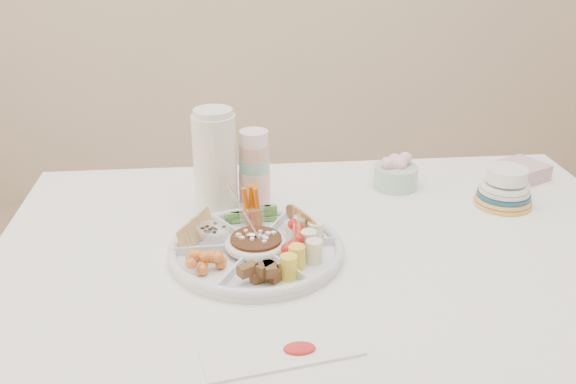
{
  "coord_description": "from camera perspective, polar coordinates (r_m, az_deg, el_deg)",
  "views": [
    {
      "loc": [
        -0.22,
        -1.27,
        1.47
      ],
      "look_at": [
        -0.09,
        0.06,
        0.86
      ],
      "focal_mm": 40.0,
      "sensor_mm": 36.0,
      "label": 1
    }
  ],
  "objects": [
    {
      "name": "plate_stack",
      "position": [
        1.73,
        18.7,
        0.34
      ],
      "size": [
        0.17,
        0.17,
        0.09
      ],
      "primitive_type": "cylinder",
      "rotation": [
        0.0,
        0.0,
        0.15
      ],
      "color": "gold",
      "rests_on": "dining_table"
    },
    {
      "name": "banana_tomato",
      "position": [
        1.36,
        2.14,
        -4.55
      ],
      "size": [
        0.12,
        0.12,
        0.09
      ],
      "primitive_type": null,
      "rotation": [
        0.0,
        0.0,
        0.04
      ],
      "color": "#FFFD7B",
      "rests_on": "party_tray"
    },
    {
      "name": "tortillas",
      "position": [
        1.48,
        1.27,
        -2.66
      ],
      "size": [
        0.1,
        0.1,
        0.06
      ],
      "primitive_type": null,
      "rotation": [
        0.0,
        0.0,
        0.04
      ],
      "color": "#BC8E41",
      "rests_on": "party_tray"
    },
    {
      "name": "thermos",
      "position": [
        1.57,
        -6.49,
        2.7
      ],
      "size": [
        0.13,
        0.13,
        0.28
      ],
      "primitive_type": "cylinder",
      "rotation": [
        0.0,
        0.0,
        0.3
      ],
      "color": "silver",
      "rests_on": "dining_table"
    },
    {
      "name": "party_tray",
      "position": [
        1.42,
        -2.84,
        -4.89
      ],
      "size": [
        0.39,
        0.39,
        0.04
      ],
      "primitive_type": "cylinder",
      "rotation": [
        0.0,
        0.0,
        0.04
      ],
      "color": "silver",
      "rests_on": "dining_table"
    },
    {
      "name": "pita_raisins",
      "position": [
        1.46,
        -7.5,
        -3.18
      ],
      "size": [
        0.11,
        0.11,
        0.06
      ],
      "primitive_type": null,
      "rotation": [
        0.0,
        0.0,
        0.04
      ],
      "color": "tan",
      "rests_on": "party_tray"
    },
    {
      "name": "flower_bowl",
      "position": [
        1.77,
        9.57,
        1.79
      ],
      "size": [
        0.15,
        0.15,
        0.09
      ],
      "primitive_type": "cylinder",
      "rotation": [
        0.0,
        0.0,
        -0.27
      ],
      "color": "silver",
      "rests_on": "dining_table"
    },
    {
      "name": "napkin_stack",
      "position": [
        1.92,
        19.91,
        1.72
      ],
      "size": [
        0.17,
        0.16,
        0.04
      ],
      "primitive_type": "cube",
      "rotation": [
        0.0,
        0.0,
        0.47
      ],
      "color": "#C7A2AC",
      "rests_on": "dining_table"
    },
    {
      "name": "carrot_cucumber",
      "position": [
        1.51,
        -3.32,
        -1.14
      ],
      "size": [
        0.12,
        0.12,
        0.11
      ],
      "primitive_type": null,
      "rotation": [
        0.0,
        0.0,
        0.04
      ],
      "color": "#CD5A04",
      "rests_on": "party_tray"
    },
    {
      "name": "granola_chunks",
      "position": [
        1.3,
        -2.33,
        -7.14
      ],
      "size": [
        0.11,
        0.11,
        0.05
      ],
      "primitive_type": null,
      "rotation": [
        0.0,
        0.0,
        0.04
      ],
      "color": "#4B2E20",
      "rests_on": "party_tray"
    },
    {
      "name": "cup_stack",
      "position": [
        1.61,
        -3.01,
        2.23
      ],
      "size": [
        0.09,
        0.09,
        0.22
      ],
      "primitive_type": "cylinder",
      "rotation": [
        0.0,
        0.0,
        -0.08
      ],
      "color": "white",
      "rests_on": "dining_table"
    },
    {
      "name": "cherries",
      "position": [
        1.35,
        -7.39,
        -6.0
      ],
      "size": [
        0.11,
        0.11,
        0.04
      ],
      "primitive_type": null,
      "rotation": [
        0.0,
        0.0,
        0.04
      ],
      "color": "orange",
      "rests_on": "party_tray"
    },
    {
      "name": "dining_table",
      "position": [
        1.69,
        3.28,
        -16.01
      ],
      "size": [
        1.52,
        1.02,
        0.76
      ],
      "primitive_type": "cube",
      "color": "white",
      "rests_on": "floor"
    },
    {
      "name": "bean_dip",
      "position": [
        1.41,
        -2.85,
        -4.63
      ],
      "size": [
        0.12,
        0.12,
        0.04
      ],
      "primitive_type": "cylinder",
      "rotation": [
        0.0,
        0.0,
        0.04
      ],
      "color": "#4B2C14",
      "rests_on": "party_tray"
    },
    {
      "name": "placemat",
      "position": [
        1.14,
        -0.52,
        -14.04
      ],
      "size": [
        0.29,
        0.14,
        0.01
      ],
      "primitive_type": "cube",
      "rotation": [
        0.0,
        0.0,
        0.19
      ],
      "color": "white",
      "rests_on": "dining_table"
    }
  ]
}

